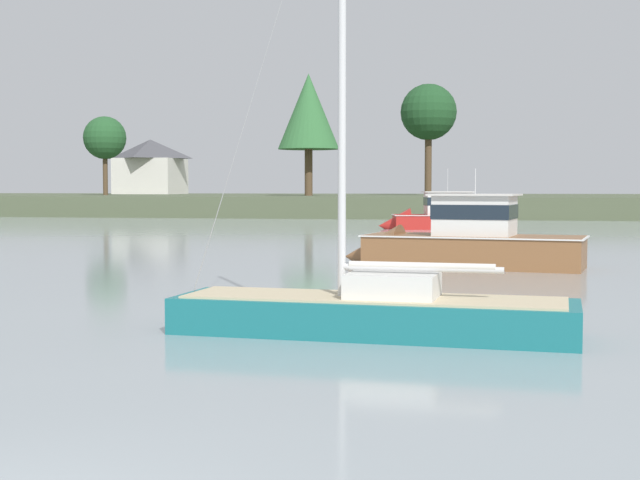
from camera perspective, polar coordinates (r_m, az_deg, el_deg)
The scene contains 8 objects.
far_shore_bank at distance 104.09m, azimuth 8.14°, elevation 2.27°, with size 239.64×47.09×1.98m, color #4C563D.
cruiser_red at distance 62.94m, azimuth 7.41°, elevation 1.26°, with size 9.21×4.32×5.16m.
cruiser_wood at distance 33.17m, azimuth 8.33°, elevation -0.65°, with size 9.15×4.17×4.53m.
sailboat_teal at distance 17.76m, azimuth 3.40°, elevation -5.23°, with size 7.98×2.76×10.77m.
shore_tree_center_right at distance 97.21m, azimuth -0.73°, elevation 8.05°, with size 6.56×6.56×12.97m.
shore_tree_inland_c at distance 106.75m, azimuth 6.85°, elevation 7.95°, with size 6.52×6.52×12.89m.
shore_tree_far_left at distance 106.60m, azimuth -13.39°, elevation 6.25°, with size 4.87×4.87×8.97m.
cottage_near_water at distance 123.23m, azimuth -10.62°, elevation 4.61°, with size 8.38×8.75×7.26m.
Camera 1 is at (4.28, -6.59, 2.87)m, focal length 50.84 mm.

